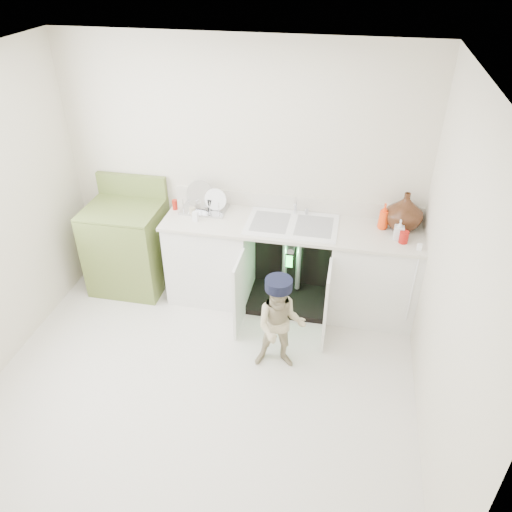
{
  "coord_description": "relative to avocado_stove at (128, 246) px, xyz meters",
  "views": [
    {
      "loc": [
        1.02,
        -2.84,
        3.2
      ],
      "look_at": [
        0.31,
        0.7,
        0.84
      ],
      "focal_mm": 35.0,
      "sensor_mm": 36.0,
      "label": 1
    }
  ],
  "objects": [
    {
      "name": "room_shell",
      "position": [
        1.14,
        -1.18,
        0.78
      ],
      "size": [
        6.0,
        5.5,
        1.26
      ],
      "color": "beige",
      "rests_on": "ground"
    },
    {
      "name": "ground",
      "position": [
        1.14,
        -1.18,
        -0.47
      ],
      "size": [
        3.5,
        3.5,
        0.0
      ],
      "primitive_type": "plane",
      "color": "beige",
      "rests_on": "ground"
    },
    {
      "name": "avocado_stove",
      "position": [
        0.0,
        0.0,
        0.0
      ],
      "size": [
        0.74,
        0.65,
        1.14
      ],
      "color": "olive",
      "rests_on": "ground"
    },
    {
      "name": "counter_run",
      "position": [
        1.73,
        0.03,
        0.01
      ],
      "size": [
        2.44,
        1.02,
        1.25
      ],
      "color": "silver",
      "rests_on": "ground"
    },
    {
      "name": "repair_worker",
      "position": [
        1.73,
        -0.88,
        -0.02
      ],
      "size": [
        0.47,
        0.76,
        0.9
      ],
      "rotation": [
        0.0,
        0.0,
        0.13
      ],
      "color": "#CCB792",
      "rests_on": "ground"
    }
  ]
}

